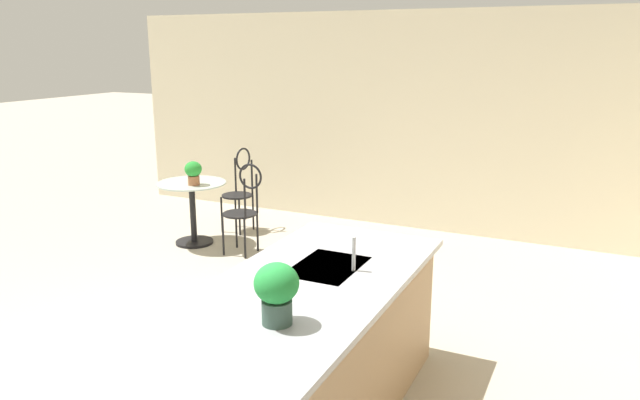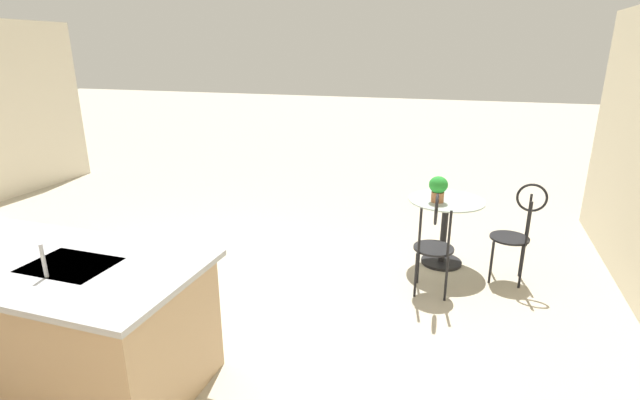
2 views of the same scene
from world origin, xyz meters
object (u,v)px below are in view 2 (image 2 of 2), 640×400
Objects in this scene: potted_plant_on_table at (438,187)px; chair_by_island at (434,239)px; chair_near_window at (517,228)px; bistro_table at (444,225)px.

chair_by_island is at bearing 93.34° from potted_plant_on_table.
chair_near_window is 3.82× the size of potted_plant_on_table.
chair_by_island is at bearing 85.93° from bistro_table.
bistro_table is 0.47m from potted_plant_on_table.
bistro_table is 0.77× the size of chair_by_island.
chair_by_island reaches higher than bistro_table.
chair_near_window is 0.86m from potted_plant_on_table.
potted_plant_on_table reaches higher than bistro_table.
chair_near_window is 0.93m from chair_by_island.
chair_near_window reaches higher than bistro_table.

